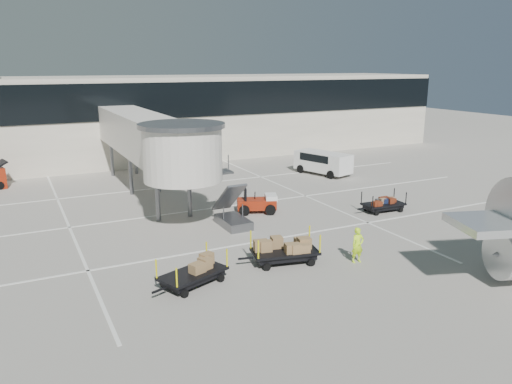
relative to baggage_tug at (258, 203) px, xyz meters
The scene contains 10 objects.
ground 7.01m from the baggage_tug, 99.35° to the right, with size 140.00×140.00×0.00m, color #ADA69B.
lane_markings 3.09m from the baggage_tug, 126.42° to the left, with size 40.00×30.00×0.02m.
terminal 23.36m from the baggage_tug, 93.69° to the left, with size 64.00×12.11×15.20m.
jet_bridge 8.28m from the baggage_tug, 133.54° to the left, with size 5.70×20.40×6.03m.
baggage_tug is the anchor object (origin of this frame).
suitcase_cart 7.99m from the baggage_tug, 25.32° to the right, with size 3.31×1.49×1.28m.
box_cart_near 8.42m from the baggage_tug, 107.61° to the right, with size 3.90×2.15×1.50m.
box_cart_far 11.22m from the baggage_tug, 130.92° to the right, with size 3.62×2.42×1.41m.
ground_worker 9.53m from the baggage_tug, 86.84° to the right, with size 0.63×0.41×1.72m, color #C3FC1A.
minivan 12.81m from the baggage_tug, 37.95° to the left, with size 3.39×5.31×1.88m.
Camera 1 is at (-12.55, -20.35, 9.14)m, focal length 35.00 mm.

